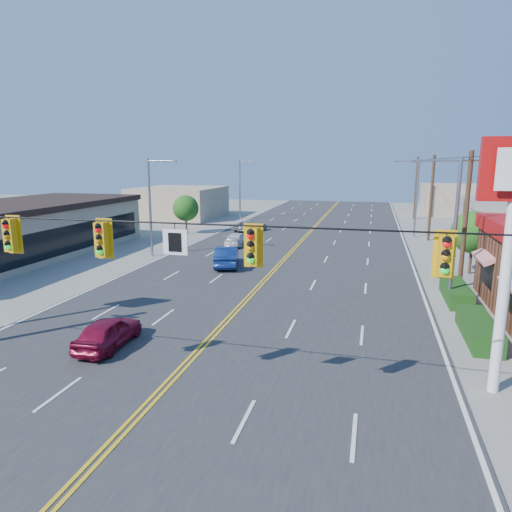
% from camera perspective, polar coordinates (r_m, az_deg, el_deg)
% --- Properties ---
extents(ground, '(160.00, 160.00, 0.00)m').
position_cam_1_polar(ground, '(15.76, -13.51, -18.01)').
color(ground, gray).
rests_on(ground, ground).
extents(road, '(20.00, 120.00, 0.06)m').
position_cam_1_polar(road, '(33.58, 2.53, -1.57)').
color(road, '#2D2D30').
rests_on(road, ground).
extents(signal_span, '(24.32, 0.34, 9.00)m').
position_cam_1_polar(signal_span, '(14.09, -14.88, -0.34)').
color(signal_span, '#47301E').
rests_on(signal_span, ground).
extents(kfc_pylon, '(2.20, 0.36, 8.50)m').
position_cam_1_polar(kfc_pylon, '(16.65, 29.40, 4.39)').
color(kfc_pylon, white).
rests_on(kfc_pylon, ground).
extents(strip_mall, '(10.40, 26.40, 4.40)m').
position_cam_1_polar(strip_mall, '(41.87, -29.07, 2.70)').
color(strip_mall, tan).
rests_on(strip_mall, ground).
extents(streetlight_se, '(2.55, 0.25, 8.00)m').
position_cam_1_polar(streetlight_se, '(26.51, 23.24, 3.78)').
color(streetlight_se, gray).
rests_on(streetlight_se, ground).
extents(streetlight_ne, '(2.55, 0.25, 8.00)m').
position_cam_1_polar(streetlight_ne, '(50.26, 19.23, 7.38)').
color(streetlight_ne, gray).
rests_on(streetlight_ne, ground).
extents(streetlight_sw, '(2.55, 0.25, 8.00)m').
position_cam_1_polar(streetlight_sw, '(38.37, -12.85, 6.60)').
color(streetlight_sw, gray).
rests_on(streetlight_sw, ground).
extents(streetlight_nw, '(2.55, 0.25, 8.00)m').
position_cam_1_polar(streetlight_nw, '(62.58, -1.85, 8.74)').
color(streetlight_nw, gray).
rests_on(streetlight_nw, ground).
extents(utility_pole_near, '(0.28, 0.28, 8.40)m').
position_cam_1_polar(utility_pole_near, '(30.70, 24.70, 4.03)').
color(utility_pole_near, '#47301E').
rests_on(utility_pole_near, ground).
extents(utility_pole_mid, '(0.28, 0.28, 8.40)m').
position_cam_1_polar(utility_pole_mid, '(48.44, 21.05, 6.74)').
color(utility_pole_mid, '#47301E').
rests_on(utility_pole_mid, ground).
extents(utility_pole_far, '(0.28, 0.28, 8.40)m').
position_cam_1_polar(utility_pole_far, '(66.32, 19.35, 7.99)').
color(utility_pole_far, '#47301E').
rests_on(utility_pole_far, ground).
extents(tree_kfc_rear, '(2.94, 2.94, 4.41)m').
position_cam_1_polar(tree_kfc_rear, '(35.00, 25.50, 2.68)').
color(tree_kfc_rear, '#47301E').
rests_on(tree_kfc_rear, ground).
extents(tree_west, '(2.80, 2.80, 4.20)m').
position_cam_1_polar(tree_west, '(50.28, -8.77, 5.92)').
color(tree_west, '#47301E').
rests_on(tree_west, ground).
extents(bld_west_far, '(11.00, 12.00, 4.20)m').
position_cam_1_polar(bld_west_far, '(65.91, -9.60, 6.63)').
color(bld_west_far, tan).
rests_on(bld_west_far, ground).
extents(bld_east_far, '(10.00, 10.00, 4.40)m').
position_cam_1_polar(bld_east_far, '(75.21, 23.95, 6.48)').
color(bld_east_far, tan).
rests_on(bld_east_far, ground).
extents(car_magenta, '(1.64, 3.82, 1.28)m').
position_cam_1_polar(car_magenta, '(20.44, -17.99, -9.19)').
color(car_magenta, maroon).
rests_on(car_magenta, ground).
extents(car_blue, '(2.72, 4.89, 1.53)m').
position_cam_1_polar(car_blue, '(34.08, -3.68, -0.13)').
color(car_blue, navy).
rests_on(car_blue, ground).
extents(car_white, '(1.90, 4.25, 1.21)m').
position_cam_1_polar(car_white, '(42.52, -2.24, 2.04)').
color(car_white, silver).
rests_on(car_white, ground).
extents(car_silver, '(3.69, 4.86, 1.23)m').
position_cam_1_polar(car_silver, '(51.39, -0.69, 3.73)').
color(car_silver, '#B0B0B5').
rests_on(car_silver, ground).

